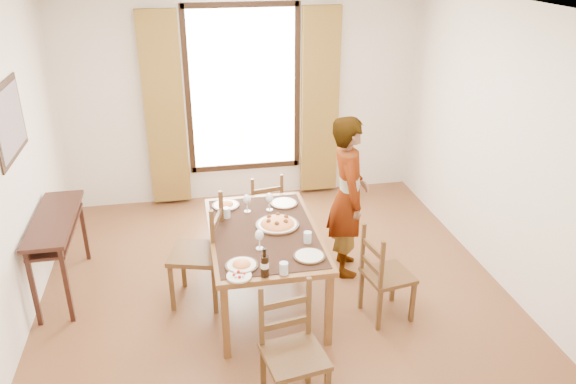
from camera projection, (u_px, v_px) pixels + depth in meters
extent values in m
plane|color=#4F2B18|center=(278.00, 301.00, 5.41)|extent=(5.00, 5.00, 0.00)
cube|color=silver|center=(243.00, 97.00, 7.08)|extent=(4.50, 0.10, 2.70)
cube|color=silver|center=(368.00, 373.00, 2.61)|extent=(4.50, 0.10, 2.70)
cube|color=silver|center=(514.00, 154.00, 5.23)|extent=(0.10, 5.00, 2.70)
cube|color=white|center=(275.00, 5.00, 4.27)|extent=(4.50, 5.00, 0.04)
cube|color=white|center=(243.00, 90.00, 7.01)|extent=(1.30, 0.04, 2.00)
cube|color=olive|center=(165.00, 111.00, 6.87)|extent=(0.48, 0.10, 2.40)
cube|color=olive|center=(320.00, 103.00, 7.21)|extent=(0.48, 0.10, 2.40)
cube|color=black|center=(9.00, 121.00, 4.83)|extent=(0.02, 0.86, 0.66)
cube|color=#B54E21|center=(10.00, 121.00, 4.83)|extent=(0.01, 0.76, 0.56)
cube|color=#341811|center=(54.00, 219.00, 5.27)|extent=(0.38, 1.20, 0.04)
cube|color=#341811|center=(56.00, 230.00, 5.32)|extent=(0.34, 1.10, 0.03)
cube|color=#341811|center=(33.00, 289.00, 4.92)|extent=(0.04, 0.04, 0.76)
cube|color=#341811|center=(56.00, 230.00, 5.90)|extent=(0.04, 0.04, 0.76)
cube|color=#341811|center=(67.00, 286.00, 4.97)|extent=(0.04, 0.04, 0.76)
cube|color=#341811|center=(84.00, 228.00, 5.95)|extent=(0.04, 0.04, 0.76)
cube|color=brown|center=(264.00, 234.00, 5.12)|extent=(0.98, 1.59, 0.05)
cube|color=black|center=(264.00, 231.00, 5.11)|extent=(0.91, 1.46, 0.01)
cube|color=brown|center=(226.00, 322.00, 4.55)|extent=(0.06, 0.06, 0.70)
cube|color=brown|center=(213.00, 236.00, 5.86)|extent=(0.06, 0.06, 0.70)
cube|color=brown|center=(329.00, 310.00, 4.69)|extent=(0.06, 0.06, 0.70)
cube|color=brown|center=(294.00, 228.00, 6.01)|extent=(0.06, 0.06, 0.70)
cube|color=brown|center=(197.00, 254.00, 5.23)|extent=(0.58, 0.58, 0.04)
cube|color=brown|center=(183.00, 264.00, 5.53)|extent=(0.04, 0.04, 0.50)
cube|color=brown|center=(223.00, 266.00, 5.50)|extent=(0.04, 0.04, 0.50)
cube|color=brown|center=(172.00, 287.00, 5.17)|extent=(0.04, 0.04, 0.50)
cube|color=brown|center=(215.00, 290.00, 5.14)|extent=(0.04, 0.04, 0.50)
cube|color=brown|center=(222.00, 218.00, 5.28)|extent=(0.04, 0.04, 0.56)
cube|color=brown|center=(213.00, 239.00, 4.91)|extent=(0.04, 0.04, 0.56)
cube|color=brown|center=(218.00, 239.00, 5.14)|extent=(0.14, 0.39, 0.06)
cube|color=brown|center=(217.00, 220.00, 5.06)|extent=(0.14, 0.39, 0.06)
cube|color=brown|center=(263.00, 209.00, 6.30)|extent=(0.45, 0.45, 0.04)
cube|color=brown|center=(272.00, 216.00, 6.58)|extent=(0.04, 0.04, 0.41)
cube|color=brown|center=(282.00, 229.00, 6.30)|extent=(0.04, 0.04, 0.41)
cube|color=brown|center=(245.00, 221.00, 6.47)|extent=(0.04, 0.04, 0.41)
cube|color=brown|center=(254.00, 234.00, 6.19)|extent=(0.04, 0.04, 0.41)
cube|color=brown|center=(282.00, 194.00, 6.11)|extent=(0.03, 0.03, 0.46)
cube|color=brown|center=(253.00, 199.00, 6.00)|extent=(0.03, 0.03, 0.46)
cube|color=brown|center=(267.00, 204.00, 6.09)|extent=(0.33, 0.08, 0.05)
cube|color=brown|center=(267.00, 190.00, 6.02)|extent=(0.33, 0.08, 0.05)
cube|color=brown|center=(294.00, 357.00, 4.02)|extent=(0.49, 0.49, 0.04)
cube|color=brown|center=(263.00, 371.00, 4.21)|extent=(0.04, 0.04, 0.46)
cube|color=brown|center=(308.00, 359.00, 4.33)|extent=(0.04, 0.04, 0.46)
cube|color=brown|center=(261.00, 318.00, 4.02)|extent=(0.04, 0.04, 0.51)
cube|color=brown|center=(308.00, 307.00, 4.14)|extent=(0.04, 0.04, 0.51)
cube|color=brown|center=(285.00, 323.00, 4.12)|extent=(0.36, 0.09, 0.05)
cube|color=brown|center=(285.00, 303.00, 4.04)|extent=(0.36, 0.09, 0.05)
cube|color=brown|center=(388.00, 275.00, 5.04)|extent=(0.46, 0.46, 0.04)
cube|color=brown|center=(413.00, 301.00, 5.04)|extent=(0.04, 0.04, 0.43)
cube|color=brown|center=(379.00, 310.00, 4.93)|extent=(0.04, 0.04, 0.43)
cube|color=brown|center=(393.00, 281.00, 5.33)|extent=(0.04, 0.04, 0.43)
cube|color=brown|center=(361.00, 289.00, 5.22)|extent=(0.04, 0.04, 0.43)
cube|color=brown|center=(382.00, 266.00, 4.74)|extent=(0.03, 0.03, 0.47)
cube|color=brown|center=(363.00, 247.00, 5.02)|extent=(0.03, 0.03, 0.47)
cube|color=brown|center=(371.00, 266.00, 4.92)|extent=(0.08, 0.34, 0.05)
cube|color=brown|center=(373.00, 249.00, 4.85)|extent=(0.08, 0.34, 0.05)
imported|color=gray|center=(348.00, 197.00, 5.59)|extent=(0.71, 0.56, 1.67)
cylinder|color=silver|center=(308.00, 237.00, 4.90)|extent=(0.07, 0.07, 0.10)
cylinder|color=silver|center=(227.00, 213.00, 5.33)|extent=(0.07, 0.07, 0.10)
cylinder|color=silver|center=(284.00, 268.00, 4.44)|extent=(0.07, 0.07, 0.10)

